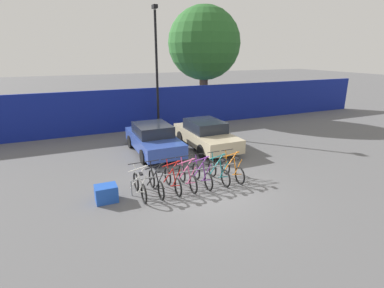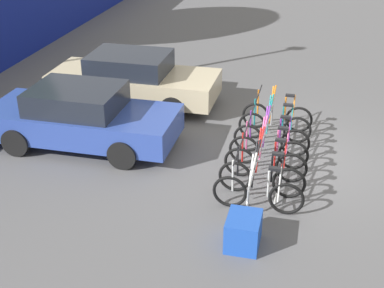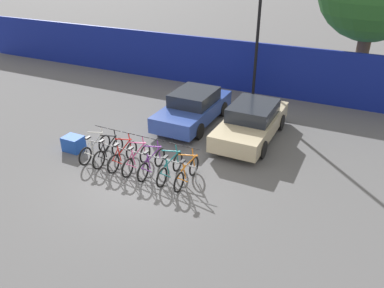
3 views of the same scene
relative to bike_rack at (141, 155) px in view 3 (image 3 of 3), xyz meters
name	(u,v)px [view 3 (image 3 of 3)]	position (x,y,z in m)	size (l,w,h in m)	color
ground_plane	(142,180)	(0.44, -0.68, -0.49)	(120.00, 120.00, 0.00)	#59595B
hoarding_wall	(242,67)	(0.44, 8.82, 0.79)	(36.00, 0.16, 2.57)	navy
bike_rack	(141,155)	(0.00, 0.00, 0.00)	(4.17, 0.04, 0.57)	gray
bicycle_white	(95,148)	(-1.81, -0.15, -0.11)	(0.68, 1.71, 1.05)	black
bicycle_black	(108,152)	(-1.24, -0.15, -0.11)	(0.68, 1.71, 1.05)	black
bicycle_red	(123,156)	(-0.63, -0.15, -0.11)	(0.68, 1.71, 1.05)	black
bicycle_pink	(137,159)	(-0.07, -0.15, -0.11)	(0.68, 1.71, 1.05)	black
bicycle_purple	(152,163)	(0.52, -0.15, -0.11)	(0.68, 1.71, 1.05)	black
bicycle_teal	(170,168)	(1.21, -0.15, -0.11)	(0.68, 1.71, 1.05)	black
bicycle_orange	(187,173)	(1.81, -0.15, -0.11)	(0.68, 1.71, 1.05)	black
car_blue	(193,107)	(-0.03, 4.13, 0.20)	(1.91, 4.32, 1.40)	#2D479E
car_beige	(252,122)	(2.63, 3.81, 0.20)	(1.91, 4.48, 1.40)	#C1B28E
lamp_post	(259,16)	(1.42, 7.83, 3.45)	(0.24, 0.44, 7.17)	black
cargo_crate	(74,144)	(-2.91, -0.05, -0.22)	(0.70, 0.56, 0.55)	blue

